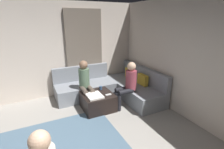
{
  "coord_description": "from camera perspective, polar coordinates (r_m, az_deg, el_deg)",
  "views": [
    {
      "loc": [
        2.1,
        -0.22,
        2.22
      ],
      "look_at": [
        -1.63,
        1.63,
        0.85
      ],
      "focal_mm": 27.19,
      "sensor_mm": 36.0,
      "label": 1
    }
  ],
  "objects": [
    {
      "name": "coffee_mug",
      "position": [
        4.54,
        -3.84,
        -4.52
      ],
      "size": [
        0.08,
        0.08,
        0.1
      ],
      "primitive_type": "cylinder",
      "color": "#334C72",
      "rests_on": "ottoman"
    },
    {
      "name": "person_on_couch_side",
      "position": [
        4.49,
        -8.94,
        -2.37
      ],
      "size": [
        0.6,
        0.3,
        1.2
      ],
      "rotation": [
        0.0,
        0.0,
        -1.57
      ],
      "color": "brown",
      "rests_on": "ground_plane"
    },
    {
      "name": "folded_blanket",
      "position": [
        4.18,
        -5.95,
        -7.09
      ],
      "size": [
        0.44,
        0.36,
        0.04
      ],
      "primitive_type": "cube",
      "color": "white",
      "rests_on": "ottoman"
    },
    {
      "name": "person_on_couch_back",
      "position": [
        4.34,
        5.3,
        -2.94
      ],
      "size": [
        0.3,
        0.6,
        1.2
      ],
      "rotation": [
        0.0,
        0.0,
        3.14
      ],
      "color": "black",
      "rests_on": "ground_plane"
    },
    {
      "name": "curtain_panel",
      "position": [
        5.25,
        -9.2,
        7.36
      ],
      "size": [
        0.06,
        1.1,
        2.5
      ],
      "primitive_type": "cube",
      "color": "#726659",
      "rests_on": "ground_plane"
    },
    {
      "name": "ottoman",
      "position": [
        4.4,
        -4.84,
        -9.01
      ],
      "size": [
        0.76,
        0.76,
        0.42
      ],
      "primitive_type": "cube",
      "color": "black",
      "rests_on": "ground_plane"
    },
    {
      "name": "game_remote",
      "position": [
        4.23,
        -1.22,
        -6.76
      ],
      "size": [
        0.05,
        0.15,
        0.02
      ],
      "primitive_type": "cube",
      "color": "white",
      "rests_on": "ottoman"
    },
    {
      "name": "wall_back",
      "position": [
        3.89,
        29.26,
        2.95
      ],
      "size": [
        6.0,
        0.12,
        2.7
      ],
      "primitive_type": "cube",
      "color": "beige",
      "rests_on": "ground_plane"
    },
    {
      "name": "wall_left",
      "position": [
        5.12,
        -23.71,
        6.91
      ],
      "size": [
        0.12,
        6.0,
        2.7
      ],
      "primitive_type": "cube",
      "color": "beige",
      "rests_on": "ground_plane"
    },
    {
      "name": "sectional_couch",
      "position": [
        5.06,
        0.25,
        -4.31
      ],
      "size": [
        2.1,
        2.55,
        0.87
      ],
      "color": "gray",
      "rests_on": "ground_plane"
    }
  ]
}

